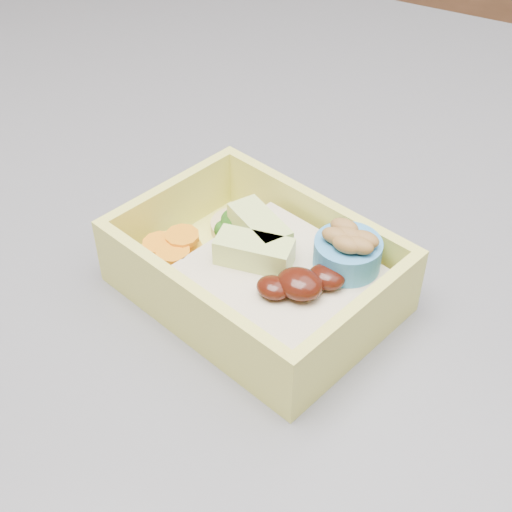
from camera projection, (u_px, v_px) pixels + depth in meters
The scene contains 2 objects.
island at pixel (200, 494), 0.85m from camera, with size 1.24×0.84×0.92m.
bento_box at pixel (264, 272), 0.44m from camera, with size 0.19×0.15×0.06m.
Camera 1 is at (0.28, -0.46, 1.23)m, focal length 50.00 mm.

